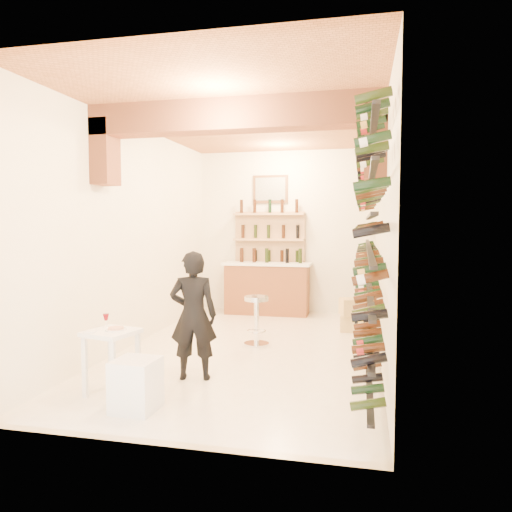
{
  "coord_description": "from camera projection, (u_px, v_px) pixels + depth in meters",
  "views": [
    {
      "loc": [
        1.51,
        -6.45,
        1.78
      ],
      "look_at": [
        0.0,
        0.3,
        1.3
      ],
      "focal_mm": 33.57,
      "sensor_mm": 36.0,
      "label": 1
    }
  ],
  "objects": [
    {
      "name": "back_counter",
      "position": [
        267.0,
        287.0,
        9.34
      ],
      "size": [
        1.7,
        0.62,
        1.29
      ],
      "color": "brown",
      "rests_on": "ground"
    },
    {
      "name": "crate_upper",
      "position": [
        355.0,
        307.0,
        7.83
      ],
      "size": [
        0.54,
        0.44,
        0.27
      ],
      "primitive_type": "cube",
      "rotation": [
        0.0,
        0.0,
        0.3
      ],
      "color": "tan",
      "rests_on": "crate_lower"
    },
    {
      "name": "back_shelving",
      "position": [
        270.0,
        254.0,
        9.53
      ],
      "size": [
        1.4,
        0.31,
        2.73
      ],
      "color": "tan",
      "rests_on": "ground"
    },
    {
      "name": "wine_rack",
      "position": [
        364.0,
        241.0,
        6.29
      ],
      "size": [
        0.32,
        5.7,
        2.56
      ],
      "color": "black",
      "rests_on": "ground"
    },
    {
      "name": "person",
      "position": [
        193.0,
        315.0,
        5.42
      ],
      "size": [
        0.6,
        0.46,
        1.47
      ],
      "primitive_type": "imported",
      "rotation": [
        0.0,
        0.0,
        3.36
      ],
      "color": "black",
      "rests_on": "ground"
    },
    {
      "name": "chrome_barstool",
      "position": [
        256.0,
        317.0,
        6.96
      ],
      "size": [
        0.37,
        0.37,
        0.72
      ],
      "rotation": [
        0.0,
        0.0,
        0.04
      ],
      "color": "silver",
      "rests_on": "ground"
    },
    {
      "name": "ground",
      "position": [
        251.0,
        349.0,
        6.73
      ],
      "size": [
        6.0,
        6.0,
        0.0
      ],
      "primitive_type": "plane",
      "color": "#EEE4CE",
      "rests_on": "ground"
    },
    {
      "name": "white_stool",
      "position": [
        136.0,
        385.0,
        4.53
      ],
      "size": [
        0.41,
        0.41,
        0.49
      ],
      "primitive_type": "cube",
      "rotation": [
        0.0,
        0.0,
        -0.05
      ],
      "color": "white",
      "rests_on": "ground"
    },
    {
      "name": "tasting_table",
      "position": [
        111.0,
        342.0,
        4.94
      ],
      "size": [
        0.56,
        0.56,
        0.82
      ],
      "rotation": [
        0.0,
        0.0,
        -0.23
      ],
      "color": "white",
      "rests_on": "ground"
    },
    {
      "name": "crate_lower",
      "position": [
        355.0,
        323.0,
        7.85
      ],
      "size": [
        0.46,
        0.33,
        0.27
      ],
      "primitive_type": "cube",
      "rotation": [
        0.0,
        0.0,
        -0.02
      ],
      "color": "tan",
      "rests_on": "ground"
    },
    {
      "name": "room_shell",
      "position": [
        247.0,
        187.0,
        6.32
      ],
      "size": [
        3.52,
        6.02,
        3.21
      ],
      "color": "white",
      "rests_on": "ground"
    }
  ]
}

